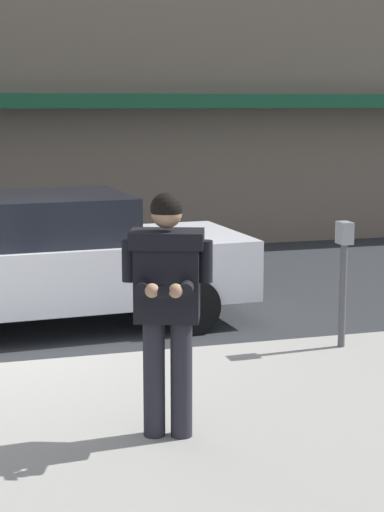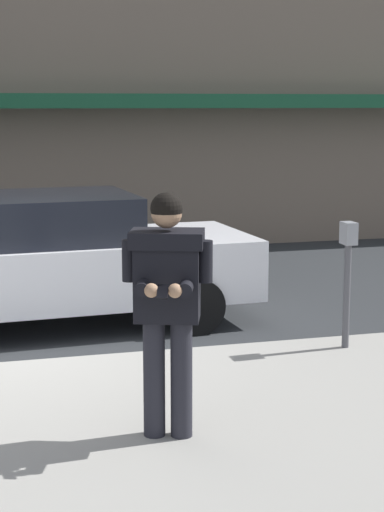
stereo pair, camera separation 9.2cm
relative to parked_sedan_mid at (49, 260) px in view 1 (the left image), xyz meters
name	(u,v)px [view 1 (the left image)]	position (x,y,z in m)	size (l,w,h in m)	color
sidewalk	(160,473)	(0.20, -4.40, -0.72)	(32.00, 5.30, 0.14)	#99968E
curb_paint_line	(89,361)	(0.20, -1.50, -0.79)	(28.00, 0.12, 0.01)	silver
parked_sedan_mid	(49,260)	(0.00, 0.00, 0.00)	(4.59, 2.11, 1.54)	silver
man_texting_on_phone	(167,289)	(0.38, -3.94, 0.46)	(0.62, 0.65, 1.81)	#23232B
parking_meter	(344,266)	(2.66, -2.15, 0.18)	(0.12, 0.18, 1.27)	#4C4C51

